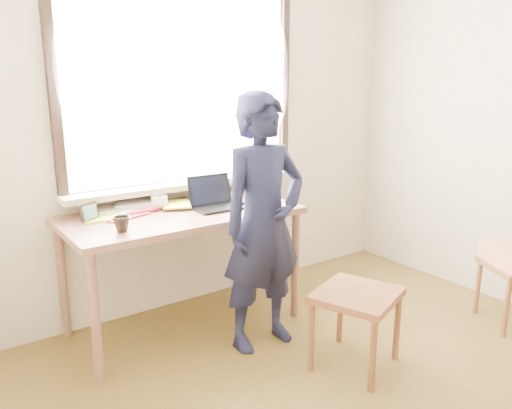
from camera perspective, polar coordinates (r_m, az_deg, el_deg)
room_shell at (r=2.33m, az=17.33°, el=13.07°), size 3.52×4.02×2.61m
desk at (r=3.32m, az=-8.48°, el=-2.22°), size 1.52×0.76×0.81m
laptop at (r=3.36m, az=-4.79°, el=0.49°), size 0.32×0.26×0.21m
mug_white at (r=3.38m, az=-10.97°, el=0.24°), size 0.15×0.15×0.09m
mug_dark at (r=2.92m, az=-15.10°, el=-2.19°), size 0.10×0.10×0.09m
mouse at (r=3.41m, az=-1.69°, el=0.12°), size 0.09×0.06×0.03m
desk_clutter at (r=3.27m, az=-15.61°, el=-1.03°), size 0.60×0.41×0.03m
book_a at (r=3.33m, az=-16.40°, el=-0.87°), size 0.29×0.32×0.02m
book_b at (r=3.65m, az=-4.88°, el=0.91°), size 0.28×0.31×0.02m
picture_frame at (r=3.17m, az=-18.55°, el=-0.96°), size 0.13×0.08×0.11m
work_chair at (r=3.01m, az=11.42°, el=-11.03°), size 0.58×0.56×0.46m
person at (r=3.06m, az=0.87°, el=-2.19°), size 0.58×0.38×1.59m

